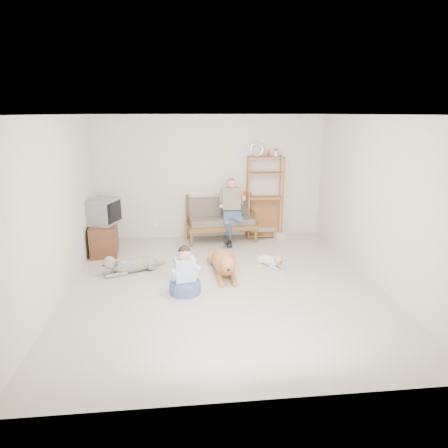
{
  "coord_description": "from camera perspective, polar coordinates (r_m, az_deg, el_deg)",
  "views": [
    {
      "loc": [
        -0.63,
        -6.01,
        2.72
      ],
      "look_at": [
        0.11,
        1.0,
        0.76
      ],
      "focal_mm": 32.0,
      "sensor_mm": 36.0,
      "label": 1
    }
  ],
  "objects": [
    {
      "name": "wall_front",
      "position": [
        3.59,
        4.56,
        -6.97
      ],
      "size": [
        5.0,
        0.0,
        5.0
      ],
      "primitive_type": "plane",
      "rotation": [
        -1.57,
        0.0,
        0.0
      ],
      "color": "beige",
      "rests_on": "ground"
    },
    {
      "name": "floor",
      "position": [
        6.62,
        -0.05,
        -8.7
      ],
      "size": [
        5.5,
        5.5,
        0.0
      ],
      "primitive_type": "plane",
      "color": "beige",
      "rests_on": "ground"
    },
    {
      "name": "wall_right",
      "position": [
        6.91,
        21.07,
        3.06
      ],
      "size": [
        0.0,
        5.5,
        5.5
      ],
      "primitive_type": "plane",
      "rotation": [
        1.57,
        0.0,
        -1.57
      ],
      "color": "beige",
      "rests_on": "ground"
    },
    {
      "name": "golden_retriever",
      "position": [
        7.02,
        -0.04,
        -5.58
      ],
      "size": [
        0.41,
        1.55,
        0.47
      ],
      "rotation": [
        0.0,
        0.0,
        0.03
      ],
      "color": "#B3723E",
      "rests_on": "ground"
    },
    {
      "name": "tv_stand",
      "position": [
        8.37,
        -16.78,
        -1.95
      ],
      "size": [
        0.59,
        0.95,
        0.6
      ],
      "rotation": [
        0.0,
        0.0,
        0.1
      ],
      "color": "brown",
      "rests_on": "ground"
    },
    {
      "name": "book_stack",
      "position": [
        9.03,
        7.96,
        -1.67
      ],
      "size": [
        0.24,
        0.19,
        0.14
      ],
      "primitive_type": "cube",
      "rotation": [
        0.0,
        0.0,
        0.14
      ],
      "color": "beige",
      "rests_on": "ground"
    },
    {
      "name": "wall_left",
      "position": [
        6.44,
        -22.78,
        2.03
      ],
      "size": [
        0.0,
        5.5,
        5.5
      ],
      "primitive_type": "plane",
      "rotation": [
        1.57,
        0.0,
        1.57
      ],
      "color": "beige",
      "rests_on": "ground"
    },
    {
      "name": "shaggy_dog",
      "position": [
        7.26,
        -13.3,
        -5.66
      ],
      "size": [
        1.12,
        0.61,
        0.36
      ],
      "rotation": [
        0.0,
        0.0,
        -1.15
      ],
      "color": "beige",
      "rests_on": "ground"
    },
    {
      "name": "terrier",
      "position": [
        7.41,
        6.81,
        -5.18
      ],
      "size": [
        0.42,
        0.62,
        0.26
      ],
      "rotation": [
        0.0,
        0.0,
        0.52
      ],
      "color": "silver",
      "rests_on": "ground"
    },
    {
      "name": "wall_outlet",
      "position": [
        9.09,
        -9.73,
        -0.11
      ],
      "size": [
        0.12,
        0.02,
        0.08
      ],
      "primitive_type": "cube",
      "color": "white",
      "rests_on": "ground"
    },
    {
      "name": "etagere",
      "position": [
        8.93,
        5.82,
        3.93
      ],
      "size": [
        0.81,
        0.35,
        2.12
      ],
      "color": "#A06232",
      "rests_on": "ground"
    },
    {
      "name": "crt_tv",
      "position": [
        8.24,
        -16.81,
        1.76
      ],
      "size": [
        0.66,
        0.73,
        0.5
      ],
      "rotation": [
        0.0,
        0.0,
        -0.35
      ],
      "color": "slate",
      "rests_on": "tv_stand"
    },
    {
      "name": "ceiling",
      "position": [
        6.04,
        -0.06,
        15.35
      ],
      "size": [
        5.5,
        5.5,
        0.0
      ],
      "primitive_type": "plane",
      "rotation": [
        3.14,
        0.0,
        0.0
      ],
      "color": "white",
      "rests_on": "ground"
    },
    {
      "name": "child",
      "position": [
        6.29,
        -5.6,
        -7.39
      ],
      "size": [
        0.49,
        0.49,
        0.78
      ],
      "rotation": [
        0.0,
        0.0,
        0.22
      ],
      "color": "#455C80",
      "rests_on": "ground"
    },
    {
      "name": "man",
      "position": [
        8.53,
        1.04,
        1.41
      ],
      "size": [
        0.53,
        0.75,
        1.22
      ],
      "color": "#455C80",
      "rests_on": "loveseat"
    },
    {
      "name": "wall_back",
      "position": [
        8.89,
        -1.91,
        6.67
      ],
      "size": [
        5.0,
        0.0,
        5.0
      ],
      "primitive_type": "plane",
      "rotation": [
        1.57,
        0.0,
        0.0
      ],
      "color": "beige",
      "rests_on": "ground"
    },
    {
      "name": "loveseat",
      "position": [
        8.76,
        -0.4,
        0.77
      ],
      "size": [
        1.56,
        0.83,
        0.95
      ],
      "rotation": [
        0.0,
        0.0,
        0.09
      ],
      "color": "brown",
      "rests_on": "ground"
    }
  ]
}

